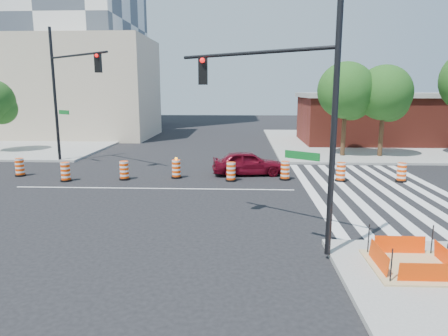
# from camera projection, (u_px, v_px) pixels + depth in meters

# --- Properties ---
(ground) EXTENTS (120.00, 120.00, 0.00)m
(ground) POSITION_uv_depth(u_px,v_px,m) (153.00, 188.00, 19.96)
(ground) COLOR black
(ground) RESTS_ON ground
(sidewalk_ne) EXTENTS (22.00, 22.00, 0.15)m
(sidewalk_ne) POSITION_uv_depth(u_px,v_px,m) (389.00, 143.00, 36.78)
(sidewalk_ne) COLOR gray
(sidewalk_ne) RESTS_ON ground
(sidewalk_nw) EXTENTS (22.00, 22.00, 0.15)m
(sidewalk_nw) POSITION_uv_depth(u_px,v_px,m) (9.00, 140.00, 38.39)
(sidewalk_nw) COLOR gray
(sidewalk_nw) RESTS_ON ground
(crosswalk_east) EXTENTS (6.75, 13.50, 0.01)m
(crosswalk_east) POSITION_uv_depth(u_px,v_px,m) (375.00, 191.00, 19.46)
(crosswalk_east) COLOR silver
(crosswalk_east) RESTS_ON ground
(lane_centerline) EXTENTS (14.00, 0.12, 0.01)m
(lane_centerline) POSITION_uv_depth(u_px,v_px,m) (153.00, 188.00, 19.95)
(lane_centerline) COLOR silver
(lane_centerline) RESTS_ON ground
(excavation_pit) EXTENTS (2.20, 2.20, 0.90)m
(excavation_pit) POSITION_uv_depth(u_px,v_px,m) (412.00, 265.00, 10.69)
(excavation_pit) COLOR tan
(excavation_pit) RESTS_ON ground
(brick_storefront) EXTENTS (16.50, 8.50, 4.60)m
(brick_storefront) POSITION_uv_depth(u_px,v_px,m) (391.00, 118.00, 36.35)
(brick_storefront) COLOR maroon
(brick_storefront) RESTS_ON ground
(beige_midrise) EXTENTS (14.00, 10.00, 10.00)m
(beige_midrise) POSITION_uv_depth(u_px,v_px,m) (83.00, 89.00, 41.10)
(beige_midrise) COLOR #C5B196
(beige_midrise) RESTS_ON ground
(red_coupe) EXTENTS (4.30, 2.20, 1.40)m
(red_coupe) POSITION_uv_depth(u_px,v_px,m) (248.00, 163.00, 23.06)
(red_coupe) COLOR #5C0716
(red_coupe) RESTS_ON ground
(signal_pole_se) EXTENTS (4.66, 3.43, 7.48)m
(signal_pole_se) POSITION_uv_depth(u_px,v_px,m) (285.00, 98.00, 11.72)
(signal_pole_se) COLOR black
(signal_pole_se) RESTS_ON ground
(signal_pole_nw) EXTENTS (5.21, 4.27, 8.71)m
(signal_pole_nw) POSITION_uv_depth(u_px,v_px,m) (67.00, 82.00, 25.22)
(signal_pole_nw) COLOR black
(signal_pole_nw) RESTS_ON ground
(tree_north_c) EXTENTS (4.02, 4.02, 6.83)m
(tree_north_c) POSITION_uv_depth(u_px,v_px,m) (346.00, 94.00, 28.35)
(tree_north_c) COLOR #382314
(tree_north_c) RESTS_ON ground
(tree_north_d) EXTENTS (3.89, 3.89, 6.61)m
(tree_north_d) POSITION_uv_depth(u_px,v_px,m) (384.00, 96.00, 28.15)
(tree_north_d) COLOR #382314
(tree_north_d) RESTS_ON ground
(median_drum_1) EXTENTS (0.60, 0.60, 1.02)m
(median_drum_1) POSITION_uv_depth(u_px,v_px,m) (20.00, 168.00, 22.77)
(median_drum_1) COLOR black
(median_drum_1) RESTS_ON ground
(median_drum_2) EXTENTS (0.60, 0.60, 1.02)m
(median_drum_2) POSITION_uv_depth(u_px,v_px,m) (66.00, 172.00, 21.47)
(median_drum_2) COLOR black
(median_drum_2) RESTS_ON ground
(median_drum_3) EXTENTS (0.60, 0.60, 1.02)m
(median_drum_3) POSITION_uv_depth(u_px,v_px,m) (124.00, 171.00, 21.84)
(median_drum_3) COLOR black
(median_drum_3) RESTS_ON ground
(median_drum_4) EXTENTS (0.60, 0.60, 1.18)m
(median_drum_4) POSITION_uv_depth(u_px,v_px,m) (176.00, 169.00, 22.24)
(median_drum_4) COLOR black
(median_drum_4) RESTS_ON ground
(median_drum_5) EXTENTS (0.60, 0.60, 1.02)m
(median_drum_5) POSITION_uv_depth(u_px,v_px,m) (231.00, 172.00, 21.52)
(median_drum_5) COLOR black
(median_drum_5) RESTS_ON ground
(median_drum_6) EXTENTS (0.60, 0.60, 1.02)m
(median_drum_6) POSITION_uv_depth(u_px,v_px,m) (285.00, 171.00, 21.81)
(median_drum_6) COLOR black
(median_drum_6) RESTS_ON ground
(median_drum_7) EXTENTS (0.60, 0.60, 1.02)m
(median_drum_7) POSITION_uv_depth(u_px,v_px,m) (341.00, 173.00, 21.44)
(median_drum_7) COLOR black
(median_drum_7) RESTS_ON ground
(median_drum_8) EXTENTS (0.60, 0.60, 1.02)m
(median_drum_8) POSITION_uv_depth(u_px,v_px,m) (402.00, 173.00, 21.33)
(median_drum_8) COLOR black
(median_drum_8) RESTS_ON ground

